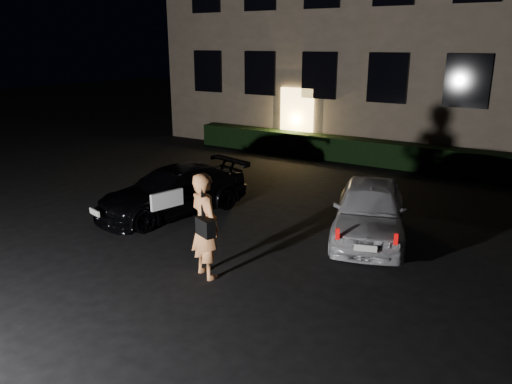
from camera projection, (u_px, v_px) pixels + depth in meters
The scene contains 5 objects.
ground at pixel (188, 278), 9.25m from camera, with size 80.00×80.00×0.00m, color black.
hedge at pixel (378, 153), 17.64m from camera, with size 15.00×0.70×0.85m, color black.
sedan at pixel (173, 191), 12.57m from camera, with size 2.64×4.35×1.18m.
hatch at pixel (370, 210), 11.01m from camera, with size 2.60×4.06×1.29m.
man at pixel (205, 226), 9.05m from camera, with size 0.85×0.73×1.99m.
Camera 1 is at (5.53, -6.44, 4.19)m, focal length 35.00 mm.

